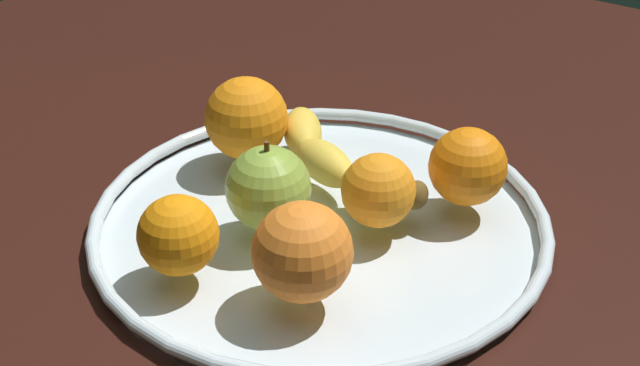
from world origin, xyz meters
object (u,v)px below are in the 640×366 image
Objects in this scene: fruit_bowl at (320,221)px; orange_front_left at (468,167)px; orange_back_left at (178,235)px; banana at (338,161)px; orange_front_right at (246,118)px; apple at (268,188)px; orange_center at (302,252)px; orange_back_right at (378,190)px.

orange_front_left is (9.33, 8.64, 4.26)cm from fruit_bowl.
orange_back_left is at bearing -110.89° from fruit_bowl.
orange_front_left is at bearing 42.80° from fruit_bowl.
orange_back_left is at bearing -123.77° from orange_front_left.
orange_front_left is at bearing 56.23° from orange_back_left.
banana is 2.47× the size of orange_front_right.
apple is at bearing -124.89° from fruit_bowl.
orange_front_left is (11.92, 12.36, -0.18)cm from apple.
orange_front_right reaches higher than orange_center.
orange_back_left reaches higher than orange_back_right.
banana reaches higher than fruit_bowl.
orange_back_right is at bearing 90.59° from orange_center.
fruit_bowl is at bearing 55.11° from apple.
orange_back_right is (7.30, 5.28, -0.45)cm from apple.
orange_front_right is at bearing -168.19° from orange_front_left.
fruit_bowl is 6.37cm from orange_back_right.
orange_center is (6.61, -15.14, 1.98)cm from banana.
orange_back_left is 0.94× the size of orange_front_left.
orange_center reaches higher than fruit_bowl.
fruit_bowl is 5.20× the size of orange_center.
orange_front_right reaches higher than fruit_bowl.
banana is 11.64cm from orange_front_left.
banana is 2.52× the size of orange_center.
fruit_bowl is 12.80cm from orange_front_right.
apple is 1.17× the size of orange_front_left.
fruit_bowl is at bearing -21.62° from orange_front_right.
orange_center is 18.77cm from orange_front_left.
fruit_bowl is 11.69cm from orange_center.
orange_front_left reaches higher than orange_back_right.
orange_center is at bearing -103.89° from orange_front_left.
orange_front_left is at bearing 11.81° from orange_front_right.
orange_back_left is (-4.73, -12.38, 4.05)cm from fruit_bowl.
banana is 9.48cm from apple.
orange_front_left is at bearing 76.11° from orange_center.
orange_center reaches higher than orange_back_right.
banana is at bearing 7.28° from orange_front_right.
apple is 17.17cm from orange_front_left.
orange_front_left is 20.83cm from orange_front_right.
orange_center reaches higher than orange_front_left.
orange_center is at bearing -63.24° from fruit_bowl.
orange_back_left reaches higher than fruit_bowl.
orange_front_left reaches higher than fruit_bowl.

